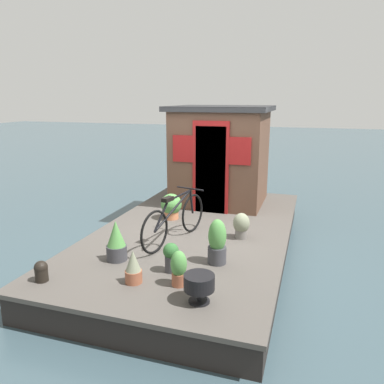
{
  "coord_description": "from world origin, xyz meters",
  "views": [
    {
      "loc": [
        -5.99,
        -1.86,
        2.69
      ],
      "look_at": [
        -0.2,
        0.0,
        1.15
      ],
      "focal_mm": 35.35,
      "sensor_mm": 36.0,
      "label": 1
    }
  ],
  "objects_px": {
    "mooring_bollard": "(41,271)",
    "potted_plant_succulent": "(217,242)",
    "potted_plant_basil": "(133,267)",
    "charcoal_grill": "(199,283)",
    "potted_plant_sage": "(116,242)",
    "bicycle": "(175,219)",
    "potted_plant_fern": "(179,268)",
    "potted_plant_lavender": "(171,206)",
    "potted_plant_thyme": "(171,256)",
    "houseboat_cabin": "(221,155)",
    "potted_plant_mint": "(241,225)"
  },
  "relations": [
    {
      "from": "houseboat_cabin",
      "to": "bicycle",
      "type": "distance_m",
      "value": 2.58
    },
    {
      "from": "potted_plant_lavender",
      "to": "potted_plant_sage",
      "type": "xyz_separation_m",
      "value": [
        -1.98,
        0.06,
        0.02
      ]
    },
    {
      "from": "mooring_bollard",
      "to": "bicycle",
      "type": "bearing_deg",
      "value": -32.4
    },
    {
      "from": "bicycle",
      "to": "potted_plant_sage",
      "type": "xyz_separation_m",
      "value": [
        -0.91,
        0.54,
        -0.09
      ]
    },
    {
      "from": "potted_plant_succulent",
      "to": "potted_plant_lavender",
      "type": "bearing_deg",
      "value": 38.25
    },
    {
      "from": "potted_plant_basil",
      "to": "potted_plant_sage",
      "type": "distance_m",
      "value": 0.75
    },
    {
      "from": "houseboat_cabin",
      "to": "potted_plant_mint",
      "type": "distance_m",
      "value": 2.34
    },
    {
      "from": "potted_plant_basil",
      "to": "potted_plant_thyme",
      "type": "distance_m",
      "value": 0.54
    },
    {
      "from": "potted_plant_mint",
      "to": "potted_plant_sage",
      "type": "bearing_deg",
      "value": 132.34
    },
    {
      "from": "houseboat_cabin",
      "to": "bicycle",
      "type": "height_order",
      "value": "houseboat_cabin"
    },
    {
      "from": "potted_plant_thyme",
      "to": "mooring_bollard",
      "type": "height_order",
      "value": "potted_plant_thyme"
    },
    {
      "from": "bicycle",
      "to": "potted_plant_thyme",
      "type": "bearing_deg",
      "value": -162.58
    },
    {
      "from": "potted_plant_mint",
      "to": "charcoal_grill",
      "type": "relative_size",
      "value": 1.21
    },
    {
      "from": "potted_plant_basil",
      "to": "potted_plant_fern",
      "type": "distance_m",
      "value": 0.57
    },
    {
      "from": "charcoal_grill",
      "to": "mooring_bollard",
      "type": "height_order",
      "value": "charcoal_grill"
    },
    {
      "from": "bicycle",
      "to": "potted_plant_basil",
      "type": "bearing_deg",
      "value": 179.56
    },
    {
      "from": "bicycle",
      "to": "mooring_bollard",
      "type": "distance_m",
      "value": 2.1
    },
    {
      "from": "potted_plant_thyme",
      "to": "potted_plant_succulent",
      "type": "height_order",
      "value": "potted_plant_succulent"
    },
    {
      "from": "houseboat_cabin",
      "to": "potted_plant_mint",
      "type": "xyz_separation_m",
      "value": [
        -2.03,
        -0.85,
        -0.81
      ]
    },
    {
      "from": "potted_plant_succulent",
      "to": "mooring_bollard",
      "type": "xyz_separation_m",
      "value": [
        -1.18,
        1.95,
        -0.16
      ]
    },
    {
      "from": "potted_plant_lavender",
      "to": "potted_plant_fern",
      "type": "relative_size",
      "value": 1.07
    },
    {
      "from": "potted_plant_basil",
      "to": "potted_plant_mint",
      "type": "height_order",
      "value": "potted_plant_basil"
    },
    {
      "from": "charcoal_grill",
      "to": "potted_plant_basil",
      "type": "bearing_deg",
      "value": 77.93
    },
    {
      "from": "potted_plant_succulent",
      "to": "charcoal_grill",
      "type": "distance_m",
      "value": 1.07
    },
    {
      "from": "potted_plant_sage",
      "to": "mooring_bollard",
      "type": "distance_m",
      "value": 1.04
    },
    {
      "from": "potted_plant_thyme",
      "to": "charcoal_grill",
      "type": "bearing_deg",
      "value": -137.24
    },
    {
      "from": "potted_plant_basil",
      "to": "potted_plant_fern",
      "type": "relative_size",
      "value": 0.95
    },
    {
      "from": "potted_plant_lavender",
      "to": "charcoal_grill",
      "type": "bearing_deg",
      "value": -153.29
    },
    {
      "from": "potted_plant_sage",
      "to": "mooring_bollard",
      "type": "height_order",
      "value": "potted_plant_sage"
    },
    {
      "from": "mooring_bollard",
      "to": "potted_plant_succulent",
      "type": "bearing_deg",
      "value": -58.74
    },
    {
      "from": "potted_plant_mint",
      "to": "mooring_bollard",
      "type": "xyz_separation_m",
      "value": [
        -2.23,
        2.09,
        -0.09
      ]
    },
    {
      "from": "potted_plant_sage",
      "to": "bicycle",
      "type": "bearing_deg",
      "value": -30.47
    },
    {
      "from": "houseboat_cabin",
      "to": "potted_plant_succulent",
      "type": "bearing_deg",
      "value": -167.0
    },
    {
      "from": "potted_plant_sage",
      "to": "mooring_bollard",
      "type": "bearing_deg",
      "value": 145.61
    },
    {
      "from": "potted_plant_lavender",
      "to": "houseboat_cabin",
      "type": "bearing_deg",
      "value": -22.69
    },
    {
      "from": "potted_plant_thyme",
      "to": "potted_plant_succulent",
      "type": "relative_size",
      "value": 0.62
    },
    {
      "from": "potted_plant_mint",
      "to": "potted_plant_fern",
      "type": "distance_m",
      "value": 1.86
    },
    {
      "from": "bicycle",
      "to": "potted_plant_succulent",
      "type": "height_order",
      "value": "bicycle"
    },
    {
      "from": "houseboat_cabin",
      "to": "charcoal_grill",
      "type": "xyz_separation_m",
      "value": [
        -4.13,
        -0.77,
        -0.81
      ]
    },
    {
      "from": "potted_plant_mint",
      "to": "potted_plant_succulent",
      "type": "bearing_deg",
      "value": 172.31
    },
    {
      "from": "houseboat_cabin",
      "to": "potted_plant_fern",
      "type": "relative_size",
      "value": 4.58
    },
    {
      "from": "potted_plant_mint",
      "to": "potted_plant_fern",
      "type": "bearing_deg",
      "value": 166.75
    },
    {
      "from": "potted_plant_lavender",
      "to": "charcoal_grill",
      "type": "height_order",
      "value": "potted_plant_lavender"
    },
    {
      "from": "potted_plant_succulent",
      "to": "potted_plant_thyme",
      "type": "bearing_deg",
      "value": 131.16
    },
    {
      "from": "potted_plant_sage",
      "to": "potted_plant_thyme",
      "type": "bearing_deg",
      "value": -97.49
    },
    {
      "from": "potted_plant_thyme",
      "to": "potted_plant_mint",
      "type": "bearing_deg",
      "value": -23.57
    },
    {
      "from": "potted_plant_basil",
      "to": "charcoal_grill",
      "type": "relative_size",
      "value": 1.23
    },
    {
      "from": "potted_plant_sage",
      "to": "mooring_bollard",
      "type": "relative_size",
      "value": 2.16
    },
    {
      "from": "potted_plant_lavender",
      "to": "potted_plant_mint",
      "type": "bearing_deg",
      "value": -112.89
    },
    {
      "from": "houseboat_cabin",
      "to": "potted_plant_thyme",
      "type": "xyz_separation_m",
      "value": [
        -3.51,
        -0.2,
        -0.82
      ]
    }
  ]
}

